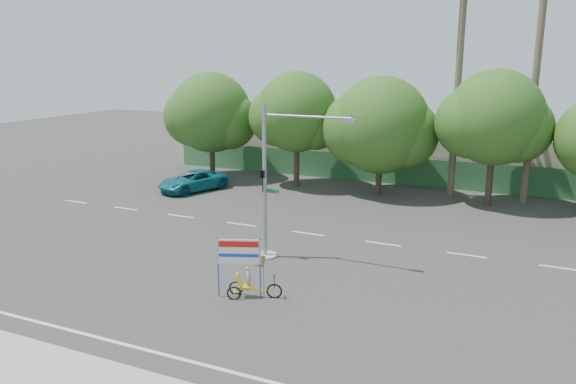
% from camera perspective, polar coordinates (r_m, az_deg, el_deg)
% --- Properties ---
extents(ground, '(120.00, 120.00, 0.00)m').
position_cam_1_polar(ground, '(21.83, -1.11, -10.78)').
color(ground, '#33302D').
rests_on(ground, ground).
extents(fence, '(38.00, 0.08, 2.00)m').
position_cam_1_polar(fence, '(41.15, 11.83, 2.08)').
color(fence, '#336B3D').
rests_on(fence, ground).
extents(building_left, '(12.00, 8.00, 4.00)m').
position_cam_1_polar(building_left, '(48.22, 1.40, 5.23)').
color(building_left, beige).
rests_on(building_left, ground).
extents(building_right, '(14.00, 8.00, 3.60)m').
position_cam_1_polar(building_right, '(44.54, 23.28, 3.17)').
color(building_right, beige).
rests_on(building_right, ground).
extents(tree_far_left, '(7.14, 6.00, 7.96)m').
position_cam_1_polar(tree_far_left, '(42.68, -7.90, 7.76)').
color(tree_far_left, '#473828').
rests_on(tree_far_left, ground).
extents(tree_left, '(6.66, 5.60, 8.07)m').
position_cam_1_polar(tree_left, '(39.39, 0.84, 7.84)').
color(tree_left, '#473828').
rests_on(tree_left, ground).
extents(tree_center, '(7.62, 6.40, 7.85)m').
position_cam_1_polar(tree_center, '(37.49, 9.32, 6.46)').
color(tree_center, '#473828').
rests_on(tree_center, ground).
extents(tree_right, '(6.90, 5.80, 8.36)m').
position_cam_1_polar(tree_right, '(36.24, 20.18, 6.79)').
color(tree_right, '#473828').
rests_on(tree_right, ground).
extents(palm_tall, '(3.73, 3.79, 17.45)m').
position_cam_1_polar(palm_tall, '(37.48, 24.26, 14.67)').
color(palm_tall, '#70604C').
rests_on(palm_tall, ground).
extents(palm_short, '(3.73, 3.79, 14.45)m').
position_cam_1_polar(palm_short, '(37.79, 17.04, 12.79)').
color(palm_short, '#70604C').
rests_on(palm_short, ground).
extents(traffic_signal, '(4.72, 1.10, 7.00)m').
position_cam_1_polar(traffic_signal, '(25.18, -1.77, -0.41)').
color(traffic_signal, gray).
rests_on(traffic_signal, ground).
extents(trike_billboard, '(2.35, 1.09, 2.45)m').
position_cam_1_polar(trike_billboard, '(21.64, -4.35, -8.21)').
color(trike_billboard, black).
rests_on(trike_billboard, ground).
extents(pickup_truck, '(3.92, 5.42, 1.37)m').
position_cam_1_polar(pickup_truck, '(39.13, -9.63, 1.12)').
color(pickup_truck, '#106573').
rests_on(pickup_truck, ground).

